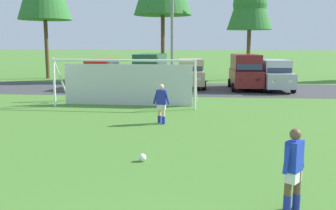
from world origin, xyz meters
TOP-DOWN VIEW (x-y plane):
  - ground_plane at (0.00, 15.00)m, footprint 400.00×400.00m
  - parking_lot_strip at (0.00, 24.23)m, footprint 52.00×8.40m
  - soccer_ball at (-0.89, 6.62)m, footprint 0.22×0.22m
  - soccer_goal at (-3.38, 16.22)m, footprint 7.46×2.09m
  - player_midfield_center at (2.58, 3.80)m, footprint 0.56×0.61m
  - player_defender_far at (-0.99, 11.80)m, footprint 0.73×0.31m
  - parked_car_slot_far_left at (-6.86, 23.86)m, footprint 2.30×4.68m
  - parked_car_slot_left at (-3.47, 25.26)m, footprint 2.43×4.92m
  - parked_car_slot_center_left at (-0.39, 25.14)m, footprint 2.37×4.72m
  - parked_car_slot_center at (3.60, 24.47)m, footprint 2.31×4.86m
  - parked_car_slot_center_right at (5.60, 24.01)m, footprint 2.30×4.68m
  - street_lamp at (-1.13, 20.07)m, footprint 2.00×0.32m

SIDE VIEW (x-z plane):
  - ground_plane at x=0.00m, z-range 0.00..0.00m
  - parking_lot_strip at x=0.00m, z-range 0.00..0.01m
  - soccer_ball at x=-0.89m, z-range 0.00..0.22m
  - player_midfield_center at x=2.58m, z-range 0.00..1.64m
  - player_defender_far at x=-0.99m, z-range 0.00..1.64m
  - parked_car_slot_far_left at x=-6.86m, z-range 0.03..2.19m
  - parked_car_slot_center_left at x=-0.39m, z-range 0.03..2.19m
  - parked_car_slot_center_right at x=5.60m, z-range 0.03..2.19m
  - soccer_goal at x=-3.38m, z-range 0.01..2.58m
  - parked_car_slot_left at x=-3.47m, z-range 0.08..2.60m
  - parked_car_slot_center at x=3.60m, z-range 0.08..2.60m
  - street_lamp at x=-1.13m, z-range 0.14..7.09m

